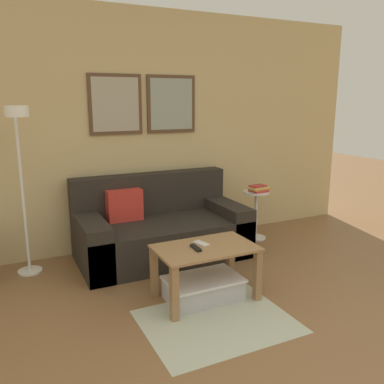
{
  "coord_description": "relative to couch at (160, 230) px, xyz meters",
  "views": [
    {
      "loc": [
        -1.41,
        -1.35,
        1.62
      ],
      "look_at": [
        0.05,
        1.67,
        0.85
      ],
      "focal_mm": 38.0,
      "sensor_mm": 36.0,
      "label": 1
    }
  ],
  "objects": [
    {
      "name": "wall_back",
      "position": [
        -0.05,
        0.46,
        1.0
      ],
      "size": [
        5.6,
        0.09,
        2.55
      ],
      "color": "tan",
      "rests_on": "ground_plane"
    },
    {
      "name": "area_rug",
      "position": [
        -0.1,
        -1.42,
        -0.28
      ],
      "size": [
        1.09,
        0.86,
        0.01
      ],
      "primitive_type": "cube",
      "color": "#B2B79E",
      "rests_on": "ground_plane"
    },
    {
      "name": "couch",
      "position": [
        0.0,
        0.0,
        0.0
      ],
      "size": [
        1.71,
        0.89,
        0.83
      ],
      "color": "#28231E",
      "rests_on": "ground_plane"
    },
    {
      "name": "coffee_table",
      "position": [
        -0.01,
        -1.05,
        0.07
      ],
      "size": [
        0.81,
        0.5,
        0.45
      ],
      "color": "#997047",
      "rests_on": "ground_plane"
    },
    {
      "name": "storage_bin",
      "position": [
        -0.03,
        -1.06,
        -0.19
      ],
      "size": [
        0.62,
        0.39,
        0.19
      ],
      "color": "#B2B2B7",
      "rests_on": "ground_plane"
    },
    {
      "name": "floor_lamp",
      "position": [
        -1.29,
        -0.05,
        0.8
      ],
      "size": [
        0.22,
        0.54,
        1.57
      ],
      "color": "white",
      "rests_on": "ground_plane"
    },
    {
      "name": "side_table",
      "position": [
        1.21,
        0.02,
        0.06
      ],
      "size": [
        0.3,
        0.3,
        0.57
      ],
      "color": "white",
      "rests_on": "ground_plane"
    },
    {
      "name": "book_stack",
      "position": [
        1.23,
        0.01,
        0.33
      ],
      "size": [
        0.26,
        0.18,
        0.07
      ],
      "color": "#B73333",
      "rests_on": "side_table"
    },
    {
      "name": "remote_control",
      "position": [
        -0.1,
        -1.06,
        0.18
      ],
      "size": [
        0.05,
        0.15,
        0.02
      ],
      "primitive_type": "cube",
      "rotation": [
        0.0,
        0.0,
        -0.03
      ],
      "color": "black",
      "rests_on": "coffee_table"
    },
    {
      "name": "cell_phone",
      "position": [
        -0.01,
        -0.97,
        0.17
      ],
      "size": [
        0.1,
        0.15,
        0.01
      ],
      "primitive_type": "cube",
      "rotation": [
        0.0,
        0.0,
        0.26
      ],
      "color": "silver",
      "rests_on": "coffee_table"
    }
  ]
}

